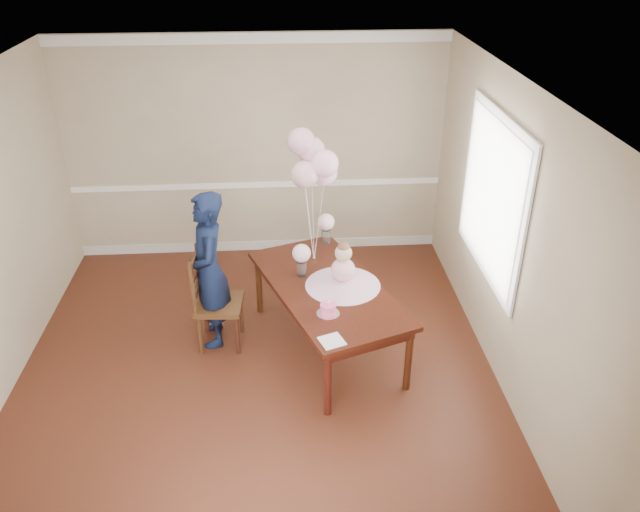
# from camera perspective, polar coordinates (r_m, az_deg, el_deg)

# --- Properties ---
(floor) EXTENTS (4.50, 5.00, 0.00)m
(floor) POSITION_cam_1_polar(r_m,az_deg,el_deg) (6.06, -5.74, -10.69)
(floor) COLOR #38170E
(floor) RESTS_ON ground
(ceiling) EXTENTS (4.50, 5.00, 0.02)m
(ceiling) POSITION_cam_1_polar(r_m,az_deg,el_deg) (4.81, -7.36, 14.87)
(ceiling) COLOR white
(ceiling) RESTS_ON wall_back
(wall_back) EXTENTS (4.50, 0.02, 2.70)m
(wall_back) POSITION_cam_1_polar(r_m,az_deg,el_deg) (7.59, -5.89, 9.64)
(wall_back) COLOR tan
(wall_back) RESTS_ON floor
(wall_front) EXTENTS (4.50, 0.02, 2.70)m
(wall_front) POSITION_cam_1_polar(r_m,az_deg,el_deg) (3.33, -7.81, -20.43)
(wall_front) COLOR tan
(wall_front) RESTS_ON floor
(wall_right) EXTENTS (0.02, 5.00, 2.70)m
(wall_right) POSITION_cam_1_polar(r_m,az_deg,el_deg) (5.65, 16.98, 1.32)
(wall_right) COLOR tan
(wall_right) RESTS_ON floor
(chair_rail_trim) EXTENTS (4.50, 0.02, 0.07)m
(chair_rail_trim) POSITION_cam_1_polar(r_m,az_deg,el_deg) (7.74, -5.72, 6.48)
(chair_rail_trim) COLOR white
(chair_rail_trim) RESTS_ON wall_back
(crown_molding) EXTENTS (4.50, 0.02, 0.12)m
(crown_molding) POSITION_cam_1_polar(r_m,az_deg,el_deg) (7.26, -6.42, 19.18)
(crown_molding) COLOR white
(crown_molding) RESTS_ON wall_back
(baseboard_trim) EXTENTS (4.50, 0.02, 0.12)m
(baseboard_trim) POSITION_cam_1_polar(r_m,az_deg,el_deg) (8.10, -5.43, 0.99)
(baseboard_trim) COLOR silver
(baseboard_trim) RESTS_ON floor
(window_frame) EXTENTS (0.02, 1.66, 1.56)m
(window_frame) POSITION_cam_1_polar(r_m,az_deg,el_deg) (5.98, 15.51, 5.25)
(window_frame) COLOR white
(window_frame) RESTS_ON wall_right
(window_blinds) EXTENTS (0.01, 1.50, 1.40)m
(window_blinds) POSITION_cam_1_polar(r_m,az_deg,el_deg) (5.97, 15.35, 5.25)
(window_blinds) COLOR silver
(window_blinds) RESTS_ON wall_right
(dining_table_top) EXTENTS (1.56, 2.12, 0.05)m
(dining_table_top) POSITION_cam_1_polar(r_m,az_deg,el_deg) (5.98, 0.66, -2.95)
(dining_table_top) COLOR black
(dining_table_top) RESTS_ON table_leg_fl
(table_apron) EXTENTS (1.43, 1.99, 0.10)m
(table_apron) POSITION_cam_1_polar(r_m,az_deg,el_deg) (6.02, 0.66, -3.53)
(table_apron) COLOR black
(table_apron) RESTS_ON table_leg_fl
(table_leg_fl) EXTENTS (0.09, 0.09, 0.67)m
(table_leg_fl) POSITION_cam_1_polar(r_m,az_deg,el_deg) (5.42, 0.71, -11.60)
(table_leg_fl) COLOR black
(table_leg_fl) RESTS_ON floor
(table_leg_fr) EXTENTS (0.09, 0.09, 0.67)m
(table_leg_fr) POSITION_cam_1_polar(r_m,az_deg,el_deg) (5.72, 8.08, -9.33)
(table_leg_fr) COLOR black
(table_leg_fr) RESTS_ON floor
(table_leg_bl) EXTENTS (0.09, 0.09, 0.67)m
(table_leg_bl) POSITION_cam_1_polar(r_m,az_deg,el_deg) (6.74, -5.60, -2.65)
(table_leg_bl) COLOR black
(table_leg_bl) RESTS_ON floor
(table_leg_br) EXTENTS (0.09, 0.09, 0.67)m
(table_leg_br) POSITION_cam_1_polar(r_m,az_deg,el_deg) (6.99, 0.59, -1.23)
(table_leg_br) COLOR black
(table_leg_br) RESTS_ON floor
(baby_skirt) EXTENTS (0.93, 0.93, 0.10)m
(baby_skirt) POSITION_cam_1_polar(r_m,az_deg,el_deg) (5.96, 2.10, -2.29)
(baby_skirt) COLOR #DDA3C6
(baby_skirt) RESTS_ON dining_table_top
(baby_torso) EXTENTS (0.23, 0.23, 0.23)m
(baby_torso) POSITION_cam_1_polar(r_m,az_deg,el_deg) (5.89, 2.12, -1.26)
(baby_torso) COLOR #EB94C9
(baby_torso) RESTS_ON baby_skirt
(baby_head) EXTENTS (0.16, 0.16, 0.16)m
(baby_head) POSITION_cam_1_polar(r_m,az_deg,el_deg) (5.80, 2.16, 0.27)
(baby_head) COLOR #D2AE91
(baby_head) RESTS_ON baby_torso
(baby_hair) EXTENTS (0.11, 0.11, 0.11)m
(baby_hair) POSITION_cam_1_polar(r_m,az_deg,el_deg) (5.78, 2.17, 0.77)
(baby_hair) COLOR brown
(baby_hair) RESTS_ON baby_head
(cake_platter) EXTENTS (0.27, 0.27, 0.01)m
(cake_platter) POSITION_cam_1_polar(r_m,az_deg,el_deg) (5.57, 0.75, -5.28)
(cake_platter) COLOR silver
(cake_platter) RESTS_ON dining_table_top
(birthday_cake) EXTENTS (0.18, 0.18, 0.10)m
(birthday_cake) POSITION_cam_1_polar(r_m,az_deg,el_deg) (5.54, 0.75, -4.84)
(birthday_cake) COLOR #FF5097
(birthday_cake) RESTS_ON cake_platter
(cake_flower_a) EXTENTS (0.03, 0.03, 0.03)m
(cake_flower_a) POSITION_cam_1_polar(r_m,az_deg,el_deg) (5.51, 0.75, -4.31)
(cake_flower_a) COLOR silver
(cake_flower_a) RESTS_ON birthday_cake
(cake_flower_b) EXTENTS (0.03, 0.03, 0.03)m
(cake_flower_b) POSITION_cam_1_polar(r_m,az_deg,el_deg) (5.53, 0.94, -4.14)
(cake_flower_b) COLOR white
(cake_flower_b) RESTS_ON birthday_cake
(rose_vase_near) EXTENTS (0.12, 0.12, 0.15)m
(rose_vase_near) POSITION_cam_1_polar(r_m,az_deg,el_deg) (6.10, -1.68, -1.15)
(rose_vase_near) COLOR silver
(rose_vase_near) RESTS_ON dining_table_top
(roses_near) EXTENTS (0.18, 0.18, 0.18)m
(roses_near) POSITION_cam_1_polar(r_m,az_deg,el_deg) (6.02, -1.71, 0.26)
(roses_near) COLOR beige
(roses_near) RESTS_ON rose_vase_near
(rose_vase_far) EXTENTS (0.12, 0.12, 0.15)m
(rose_vase_far) POSITION_cam_1_polar(r_m,az_deg,el_deg) (6.70, 0.55, 1.81)
(rose_vase_far) COLOR white
(rose_vase_far) RESTS_ON dining_table_top
(roses_far) EXTENTS (0.18, 0.18, 0.18)m
(roses_far) POSITION_cam_1_polar(r_m,az_deg,el_deg) (6.62, 0.56, 3.12)
(roses_far) COLOR white
(roses_far) RESTS_ON rose_vase_far
(napkin) EXTENTS (0.24, 0.24, 0.01)m
(napkin) POSITION_cam_1_polar(r_m,az_deg,el_deg) (5.24, 1.10, -7.78)
(napkin) COLOR white
(napkin) RESTS_ON dining_table_top
(balloon_weight) EXTENTS (0.05, 0.05, 0.02)m
(balloon_weight) POSITION_cam_1_polar(r_m,az_deg,el_deg) (6.40, -0.54, -0.24)
(balloon_weight) COLOR #B8B8BD
(balloon_weight) RESTS_ON dining_table_top
(balloon_a) EXTENTS (0.27, 0.27, 0.27)m
(balloon_a) POSITION_cam_1_polar(r_m,az_deg,el_deg) (5.96, -1.43, 7.48)
(balloon_a) COLOR #E09EAA
(balloon_a) RESTS_ON balloon_ribbon_a
(balloon_b) EXTENTS (0.27, 0.27, 0.27)m
(balloon_b) POSITION_cam_1_polar(r_m,az_deg,el_deg) (5.96, 0.44, 8.46)
(balloon_b) COLOR #FFB4D5
(balloon_b) RESTS_ON balloon_ribbon_b
(balloon_c) EXTENTS (0.27, 0.27, 0.27)m
(balloon_c) POSITION_cam_1_polar(r_m,az_deg,el_deg) (6.02, -0.80, 9.63)
(balloon_c) COLOR #DA9AAB
(balloon_c) RESTS_ON balloon_ribbon_c
(balloon_d) EXTENTS (0.27, 0.27, 0.27)m
(balloon_d) POSITION_cam_1_polar(r_m,az_deg,el_deg) (5.97, -1.73, 10.42)
(balloon_d) COLOR #D899B2
(balloon_d) RESTS_ON balloon_ribbon_d
(balloon_e) EXTENTS (0.27, 0.27, 0.27)m
(balloon_e) POSITION_cam_1_polar(r_m,az_deg,el_deg) (6.13, 0.36, 7.65)
(balloon_e) COLOR #FFB4D9
(balloon_e) RESTS_ON balloon_ribbon_e
(balloon_ribbon_a) EXTENTS (0.08, 0.03, 0.80)m
(balloon_ribbon_a) POSITION_cam_1_polar(r_m,az_deg,el_deg) (6.20, -0.96, 2.88)
(balloon_ribbon_a) COLOR white
(balloon_ribbon_a) RESTS_ON balloon_weight
(balloon_ribbon_b) EXTENTS (0.11, 0.02, 0.89)m
(balloon_ribbon_b) POSITION_cam_1_polar(r_m,az_deg,el_deg) (6.19, -0.07, 3.35)
(balloon_ribbon_b) COLOR white
(balloon_ribbon_b) RESTS_ON balloon_weight
(balloon_ribbon_c) EXTENTS (0.02, 0.09, 0.99)m
(balloon_ribbon_c) POSITION_cam_1_polar(r_m,az_deg,el_deg) (6.22, -0.66, 3.94)
(balloon_ribbon_c) COLOR white
(balloon_ribbon_c) RESTS_ON balloon_weight
(balloon_ribbon_d) EXTENTS (0.11, 0.07, 1.08)m
(balloon_ribbon_d) POSITION_cam_1_polar(r_m,az_deg,el_deg) (6.19, -1.10, 4.30)
(balloon_ribbon_d) COLOR white
(balloon_ribbon_d) RESTS_ON balloon_weight
(balloon_ribbon_e) EXTENTS (0.10, 0.11, 0.74)m
(balloon_ribbon_e) POSITION_cam_1_polar(r_m,az_deg,el_deg) (6.29, -0.10, 3.03)
(balloon_ribbon_e) COLOR white
(balloon_ribbon_e) RESTS_ON balloon_weight
(dining_chair_seat) EXTENTS (0.48, 0.48, 0.05)m
(dining_chair_seat) POSITION_cam_1_polar(r_m,az_deg,el_deg) (6.24, -9.20, -4.39)
(dining_chair_seat) COLOR #3E2410
(dining_chair_seat) RESTS_ON chair_leg_fl
(chair_leg_fl) EXTENTS (0.04, 0.04, 0.44)m
(chair_leg_fl) POSITION_cam_1_polar(r_m,az_deg,el_deg) (6.26, -10.93, -7.12)
(chair_leg_fl) COLOR #3D2110
(chair_leg_fl) RESTS_ON floor
(chair_leg_fr) EXTENTS (0.04, 0.04, 0.44)m
(chair_leg_fr) POSITION_cam_1_polar(r_m,az_deg,el_deg) (6.20, -7.58, -7.19)
(chair_leg_fr) COLOR black
(chair_leg_fr) RESTS_ON floor
(chair_leg_bl) EXTENTS (0.04, 0.04, 0.44)m
(chair_leg_bl) POSITION_cam_1_polar(r_m,az_deg,el_deg) (6.55, -10.39, -5.23)
(chair_leg_bl) COLOR #37160F
(chair_leg_bl) RESTS_ON floor
(chair_leg_br) EXTENTS (0.04, 0.04, 0.44)m
(chair_leg_br) POSITION_cam_1_polar(r_m,az_deg,el_deg) (6.50, -7.20, -5.28)
(chair_leg_br) COLOR #381C0F
(chair_leg_br) RESTS_ON floor
(chair_back_post_l) EXTENTS (0.04, 0.04, 0.57)m
(chair_back_post_l) POSITION_cam_1_polar(r_m,az_deg,el_deg) (5.97, -11.60, -2.97)
(chair_back_post_l) COLOR #381F0F
(chair_back_post_l) RESTS_ON dining_chair_seat
(chair_back_post_r) EXTENTS (0.04, 0.04, 0.57)m
(chair_back_post_r) POSITION_cam_1_polar(r_m,az_deg,el_deg) (6.27, -11.01, -1.19)
(chair_back_post_r) COLOR #3E1B10
(chair_back_post_r) RESTS_ON dining_chair_seat
(chair_slat_low) EXTENTS (0.06, 0.41, 0.05)m
(chair_slat_low) POSITION_cam_1_polar(r_m,az_deg,el_deg) (6.18, -11.19, -3.03)
(chair_slat_low) COLOR #341D0E
(chair_slat_low) RESTS_ON dining_chair_seat
(chair_slat_mid) EXTENTS (0.06, 0.41, 0.05)m
(chair_slat_mid) POSITION_cam_1_polar(r_m,az_deg,el_deg) (6.10, -11.33, -1.73)
(chair_slat_mid) COLOR #361D0E
(chair_slat_mid) RESTS_ON dining_chair_seat
(chair_slat_top) EXTENTS (0.06, 0.41, 0.05)m
(chair_slat_top) POSITION_cam_1_polar(r_m,az_deg,el_deg) (6.02, -11.48, -0.40)
(chair_slat_top) COLOR #391E0F
(chair_slat_top) RESTS_ON dining_chair_seat
(woman) EXTENTS (0.47, 0.64, 1.62)m
(woman) POSITION_cam_1_polar(r_m,az_deg,el_deg) (6.13, -10.12, -1.31)
(woman) COLOR black
(woman) RESTS_ON floor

